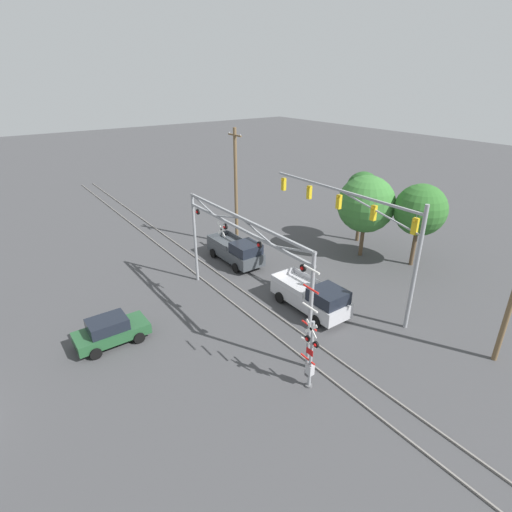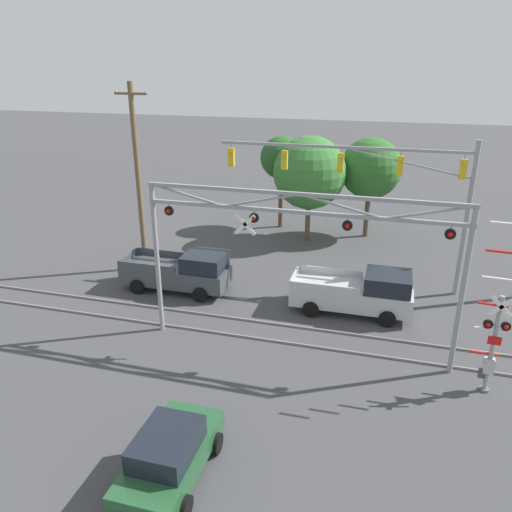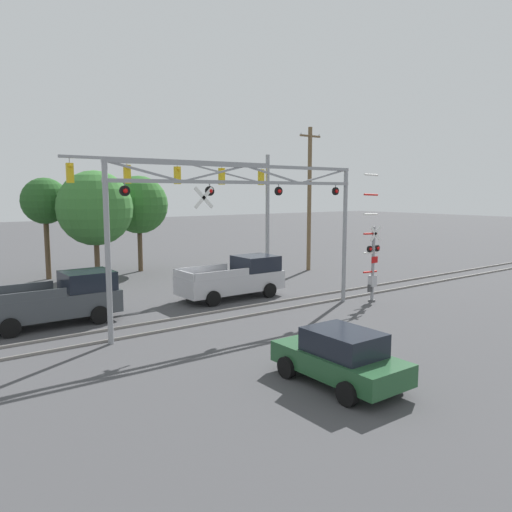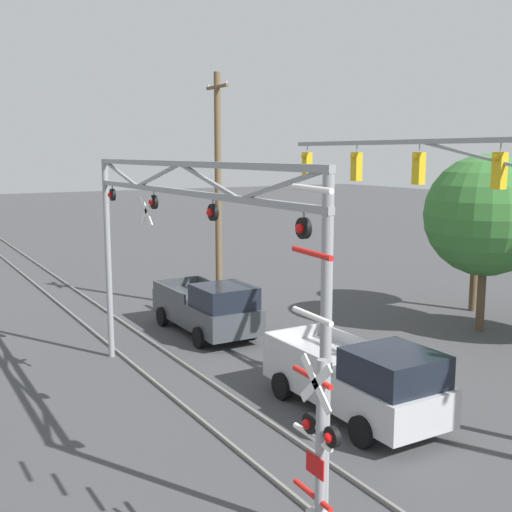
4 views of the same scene
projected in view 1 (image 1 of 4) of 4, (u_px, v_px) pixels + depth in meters
rail_track_near at (246, 314)px, 25.46m from camera, size 80.00×0.08×0.10m
rail_track_far at (264, 307)px, 26.22m from camera, size 80.00×0.08×0.10m
crossing_gantry at (242, 246)px, 23.32m from camera, size 12.17×0.26×6.61m
crossing_signal_mast at (310, 352)px, 18.79m from camera, size 1.24×0.35×6.34m
traffic_signal_span at (368, 224)px, 24.56m from camera, size 12.47×0.39×7.72m
pickup_truck_lead at (313, 297)px, 25.44m from camera, size 5.54×2.35×2.10m
pickup_truck_following at (237, 251)px, 32.03m from camera, size 5.49×2.35×2.10m
sedan_waiting at (111, 331)px, 22.48m from camera, size 2.08×4.01×1.59m
utility_pole_left at (236, 188)px, 33.74m from camera, size 1.80×0.28×10.11m
background_tree_beyond_span at (366, 204)px, 31.96m from camera, size 4.60×4.60×6.78m
background_tree_far_left_verge at (420, 210)px, 30.22m from camera, size 3.95×3.95×6.57m
background_tree_far_right_verge at (363, 189)px, 34.75m from camera, size 2.87×2.87×6.35m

